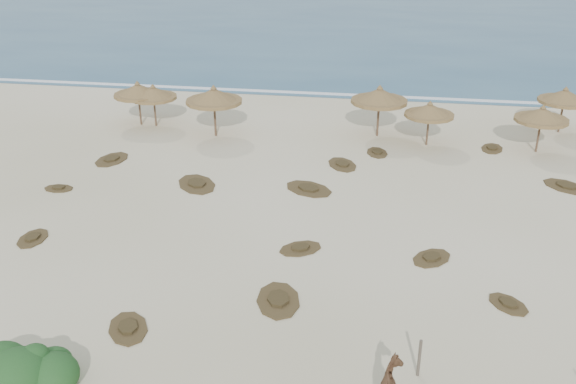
% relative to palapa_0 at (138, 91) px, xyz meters
% --- Properties ---
extents(ground, '(160.00, 160.00, 0.00)m').
position_rel_palapa_0_xyz_m(ground, '(12.68, -17.06, -2.24)').
color(ground, beige).
rests_on(ground, ground).
extents(ocean, '(200.00, 100.00, 0.01)m').
position_rel_palapa_0_xyz_m(ocean, '(12.68, 57.94, -2.24)').
color(ocean, '#265174').
rests_on(ocean, ground).
extents(foam_line, '(70.00, 0.60, 0.01)m').
position_rel_palapa_0_xyz_m(foam_line, '(12.68, 8.94, -2.24)').
color(foam_line, white).
rests_on(foam_line, ground).
extents(palapa_0, '(3.54, 3.54, 2.89)m').
position_rel_palapa_0_xyz_m(palapa_0, '(0.00, 0.00, 0.00)').
color(palapa_0, brown).
rests_on(palapa_0, ground).
extents(palapa_1, '(3.79, 3.79, 2.76)m').
position_rel_palapa_0_xyz_m(palapa_1, '(1.05, -0.10, -0.10)').
color(palapa_1, brown).
rests_on(palapa_1, ground).
extents(palapa_2, '(4.18, 4.18, 3.21)m').
position_rel_palapa_0_xyz_m(palapa_2, '(5.34, -1.33, 0.25)').
color(palapa_2, brown).
rests_on(palapa_2, ground).
extents(palapa_3, '(3.63, 3.63, 3.22)m').
position_rel_palapa_0_xyz_m(palapa_3, '(15.18, 0.24, 0.26)').
color(palapa_3, brown).
rests_on(palapa_3, ground).
extents(palapa_4, '(3.29, 3.29, 2.72)m').
position_rel_palapa_0_xyz_m(palapa_4, '(18.13, -0.94, -0.13)').
color(palapa_4, brown).
rests_on(palapa_4, ground).
extents(palapa_5, '(3.66, 3.66, 2.84)m').
position_rel_palapa_0_xyz_m(palapa_5, '(24.36, -1.08, -0.04)').
color(palapa_5, brown).
rests_on(palapa_5, ground).
extents(palapa_6, '(3.23, 3.23, 2.94)m').
position_rel_palapa_0_xyz_m(palapa_6, '(26.40, 2.72, 0.04)').
color(palapa_6, brown).
rests_on(palapa_6, ground).
extents(fence_post_near, '(0.11, 0.11, 1.31)m').
position_rel_palapa_0_xyz_m(fence_post_near, '(17.14, -21.59, -1.58)').
color(fence_post_near, brown).
rests_on(fence_post_near, ground).
extents(bush, '(3.39, 2.98, 1.52)m').
position_rel_palapa_0_xyz_m(bush, '(5.44, -24.10, -1.74)').
color(bush, '#295C27').
rests_on(bush, ground).
extents(scrub_0, '(1.26, 1.85, 0.16)m').
position_rel_palapa_0_xyz_m(scrub_0, '(0.97, -15.42, -2.19)').
color(scrub_0, brown).
rests_on(scrub_0, ground).
extents(scrub_1, '(3.03, 3.25, 0.16)m').
position_rel_palapa_0_xyz_m(scrub_1, '(6.30, -8.74, -2.19)').
color(scrub_1, brown).
rests_on(scrub_1, ground).
extents(scrub_2, '(2.23, 2.05, 0.16)m').
position_rel_palapa_0_xyz_m(scrub_2, '(12.48, -14.47, -2.19)').
color(scrub_2, brown).
rests_on(scrub_2, ground).
extents(scrub_3, '(3.12, 2.80, 0.16)m').
position_rel_palapa_0_xyz_m(scrub_3, '(12.04, -8.42, -2.19)').
color(scrub_3, brown).
rests_on(scrub_3, ground).
extents(scrub_4, '(2.17, 2.25, 0.16)m').
position_rel_palapa_0_xyz_m(scrub_4, '(17.87, -14.40, -2.19)').
color(scrub_4, brown).
rests_on(scrub_4, ground).
extents(scrub_5, '(2.87, 2.77, 0.16)m').
position_rel_palapa_0_xyz_m(scrub_5, '(24.95, -6.07, -2.19)').
color(scrub_5, brown).
rests_on(scrub_5, ground).
extents(scrub_6, '(1.95, 2.61, 0.16)m').
position_rel_palapa_0_xyz_m(scrub_6, '(0.63, -6.20, -2.19)').
color(scrub_6, brown).
rests_on(scrub_6, ground).
extents(scrub_7, '(1.54, 2.01, 0.16)m').
position_rel_palapa_0_xyz_m(scrub_7, '(15.29, -2.79, -2.19)').
color(scrub_7, brown).
rests_on(scrub_7, ground).
extents(scrub_8, '(1.52, 1.01, 0.16)m').
position_rel_palapa_0_xyz_m(scrub_8, '(-0.43, -10.35, -2.19)').
color(scrub_8, brown).
rests_on(scrub_8, ground).
extents(scrub_9, '(2.10, 2.75, 0.16)m').
position_rel_palapa_0_xyz_m(scrub_9, '(12.22, -18.34, -2.19)').
color(scrub_9, brown).
rests_on(scrub_9, ground).
extents(scrub_10, '(1.60, 2.09, 0.16)m').
position_rel_palapa_0_xyz_m(scrub_10, '(21.91, -1.06, -2.19)').
color(scrub_10, brown).
rests_on(scrub_10, ground).
extents(scrub_11, '(2.13, 2.41, 0.16)m').
position_rel_palapa_0_xyz_m(scrub_11, '(7.45, -20.80, -2.19)').
color(scrub_11, brown).
rests_on(scrub_11, ground).
extents(scrub_12, '(1.86, 1.93, 0.16)m').
position_rel_palapa_0_xyz_m(scrub_12, '(20.46, -17.28, -2.19)').
color(scrub_12, brown).
rests_on(scrub_12, ground).
extents(scrub_13, '(2.25, 2.62, 0.16)m').
position_rel_palapa_0_xyz_m(scrub_13, '(13.45, -4.92, -2.19)').
color(scrub_13, brown).
rests_on(scrub_13, ground).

